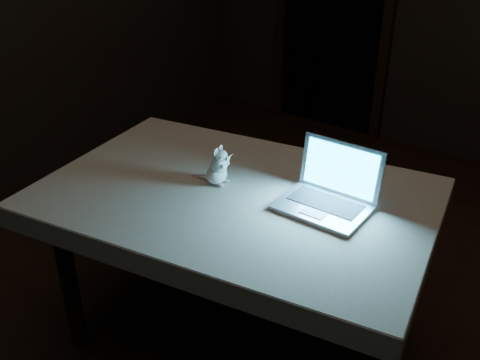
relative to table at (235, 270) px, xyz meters
The scene contains 6 objects.
floor 0.42m from the table, 35.30° to the left, with size 5.00×5.00×0.00m, color black.
doorway 2.85m from the table, 110.45° to the left, with size 1.06×0.36×2.13m, color black, non-canonical shape.
table is the anchor object (origin of this frame).
tablecloth 0.35m from the table, 115.22° to the left, with size 1.53×1.02×0.09m, color beige, non-canonical shape.
laptop 0.62m from the table, 13.58° to the left, with size 0.33×0.29×0.23m, color #AAA9AE, non-canonical shape.
plush_mouse 0.49m from the table, behind, with size 0.12×0.12×0.16m, color white, non-canonical shape.
Camera 1 is at (1.00, -1.56, 1.83)m, focal length 40.00 mm.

